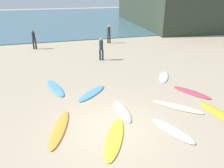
# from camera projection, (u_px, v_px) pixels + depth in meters

# --- Properties ---
(ground_plane) EXTENTS (120.00, 120.00, 0.00)m
(ground_plane) POSITION_uv_depth(u_px,v_px,m) (109.00, 128.00, 8.41)
(ground_plane) COLOR tan
(ocean_water) EXTENTS (120.00, 40.00, 0.08)m
(ocean_water) POSITION_uv_depth(u_px,v_px,m) (55.00, 18.00, 39.89)
(ocean_water) COLOR #426675
(ocean_water) RESTS_ON ground_plane
(surfboard_0) EXTENTS (1.65, 2.57, 0.07)m
(surfboard_0) POSITION_uv_depth(u_px,v_px,m) (114.00, 138.00, 7.82)
(surfboard_0) COLOR yellow
(surfboard_0) RESTS_ON ground_plane
(surfboard_1) EXTENTS (1.95, 1.89, 0.08)m
(surfboard_1) POSITION_uv_depth(u_px,v_px,m) (92.00, 93.00, 11.16)
(surfboard_1) COLOR #569AE5
(surfboard_1) RESTS_ON ground_plane
(surfboard_2) EXTENTS (1.48, 1.91, 0.07)m
(surfboard_2) POSITION_uv_depth(u_px,v_px,m) (164.00, 77.00, 13.24)
(surfboard_2) COLOR white
(surfboard_2) RESTS_ON ground_plane
(surfboard_3) EXTENTS (1.16, 2.05, 0.08)m
(surfboard_3) POSITION_uv_depth(u_px,v_px,m) (172.00, 130.00, 8.20)
(surfboard_3) COLOR white
(surfboard_3) RESTS_ON ground_plane
(surfboard_4) EXTENTS (1.23, 2.61, 0.08)m
(surfboard_4) POSITION_uv_depth(u_px,v_px,m) (59.00, 128.00, 8.33)
(surfboard_4) COLOR gold
(surfboard_4) RESTS_ON ground_plane
(surfboard_5) EXTENTS (1.95, 2.03, 0.07)m
(surfboard_5) POSITION_uv_depth(u_px,v_px,m) (178.00, 107.00, 9.87)
(surfboard_5) COLOR #F7EABF
(surfboard_5) RESTS_ON ground_plane
(surfboard_6) EXTENTS (0.55, 1.95, 0.09)m
(surfboard_6) POSITION_uv_depth(u_px,v_px,m) (122.00, 111.00, 9.53)
(surfboard_6) COLOR #ECEACE
(surfboard_6) RESTS_ON ground_plane
(surfboard_7) EXTENTS (1.38, 2.09, 0.08)m
(surfboard_7) POSITION_uv_depth(u_px,v_px,m) (192.00, 92.00, 11.25)
(surfboard_7) COLOR #D8435C
(surfboard_7) RESTS_ON ground_plane
(surfboard_8) EXTENTS (0.74, 2.26, 0.07)m
(surfboard_8) POSITION_uv_depth(u_px,v_px,m) (219.00, 113.00, 9.35)
(surfboard_8) COLOR yellow
(surfboard_8) RESTS_ON ground_plane
(surfboard_9) EXTENTS (1.13, 2.56, 0.08)m
(surfboard_9) POSITION_uv_depth(u_px,v_px,m) (55.00, 88.00, 11.76)
(surfboard_9) COLOR #56A1DD
(surfboard_9) RESTS_ON ground_plane
(beachgoer_near) EXTENTS (0.37, 0.37, 1.77)m
(beachgoer_near) POSITION_uv_depth(u_px,v_px,m) (109.00, 33.00, 21.32)
(beachgoer_near) COLOR black
(beachgoer_near) RESTS_ON ground_plane
(beachgoer_mid) EXTENTS (0.35, 0.35, 1.72)m
(beachgoer_mid) POSITION_uv_depth(u_px,v_px,m) (101.00, 48.00, 16.11)
(beachgoer_mid) COLOR #1E3342
(beachgoer_mid) RESTS_ON ground_plane
(beachgoer_far) EXTENTS (0.34, 0.30, 1.66)m
(beachgoer_far) POSITION_uv_depth(u_px,v_px,m) (34.00, 39.00, 19.20)
(beachgoer_far) COLOR black
(beachgoer_far) RESTS_ON ground_plane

